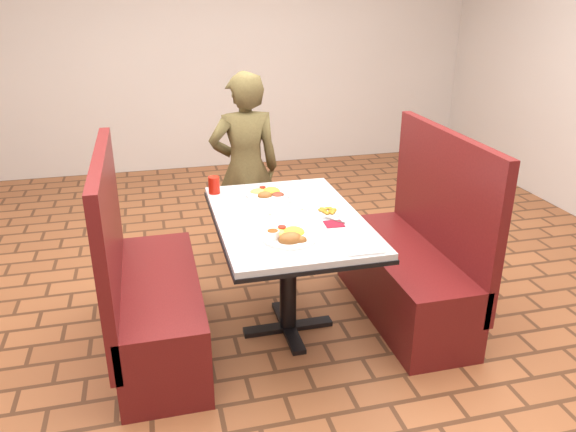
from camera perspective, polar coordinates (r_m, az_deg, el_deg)
The scene contains 14 objects.
dining_table at distance 3.20m, azimuth 0.00°, elevation -1.59°, with size 0.81×1.21×0.75m.
booth_bench_left at distance 3.27m, azimuth -13.85°, elevation -8.16°, with size 0.47×1.20×1.17m.
booth_bench_right at distance 3.60m, azimuth 12.47°, elevation -5.02°, with size 0.47×1.20×1.17m.
diner_person at distance 4.12m, azimuth -4.35°, elevation 4.72°, with size 0.52×0.34×1.42m, color brown.
near_dinner_plate at distance 2.86m, azimuth 0.05°, elevation -1.81°, with size 0.29×0.29×0.09m.
far_dinner_plate at distance 3.47m, azimuth -2.07°, elevation 2.47°, with size 0.27×0.27×0.07m.
plantain_plate at distance 3.20m, azimuth 4.07°, elevation 0.46°, with size 0.16×0.16×0.02m.
maroon_napkin at distance 3.06m, azimuth 4.68°, elevation -0.80°, with size 0.10×0.10×0.00m, color maroon.
spoon_utensil at distance 3.10m, azimuth 4.70°, elevation -0.43°, with size 0.01×0.14×0.00m, color silver.
red_tumbler at distance 3.53m, azimuth -7.52°, elevation 3.14°, with size 0.07×0.07×0.11m, color #AF170B.
paper_napkin at distance 2.78m, azimuth 7.59°, elevation -3.30°, with size 0.19×0.14×0.01m, color silver.
knife_utensil at distance 2.81m, azimuth -0.34°, elevation -2.72°, with size 0.01×0.16×0.00m, color silver.
fork_utensil at distance 2.84m, azimuth 0.20°, elevation -2.44°, with size 0.01×0.15×0.00m, color silver.
lettuce_shreds at distance 3.22m, azimuth 0.43°, elevation 0.48°, with size 0.28×0.32×0.00m, color #7AB247, non-canonical shape.
Camera 1 is at (-0.72, -2.84, 1.95)m, focal length 35.00 mm.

